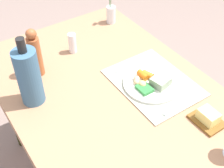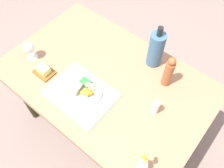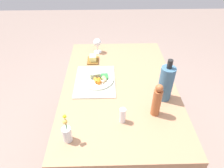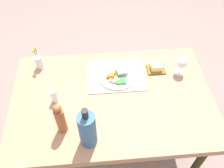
# 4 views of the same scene
# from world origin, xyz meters

# --- Properties ---
(dining_table) EXTENTS (1.35, 0.88, 0.75)m
(dining_table) POSITION_xyz_m (0.00, 0.00, 0.69)
(dining_table) COLOR #AA7957
(dining_table) RESTS_ON ground_plane
(placemat) EXTENTS (0.41, 0.32, 0.01)m
(placemat) POSITION_xyz_m (-0.04, -0.19, 0.76)
(placemat) COLOR #9CA08C
(placemat) RESTS_ON dining_table
(dinner_plate) EXTENTS (0.26, 0.26, 0.05)m
(dinner_plate) POSITION_xyz_m (-0.05, -0.17, 0.77)
(dinner_plate) COLOR white
(dinner_plate) RESTS_ON placemat
(fork) EXTENTS (0.03, 0.17, 0.00)m
(fork) POSITION_xyz_m (-0.22, -0.18, 0.76)
(fork) COLOR silver
(fork) RESTS_ON placemat
(knife) EXTENTS (0.02, 0.19, 0.00)m
(knife) POSITION_xyz_m (0.11, -0.18, 0.76)
(knife) COLOR silver
(knife) RESTS_ON placemat
(flower_vase) EXTENTS (0.05, 0.05, 0.20)m
(flower_vase) POSITION_xyz_m (0.51, -0.32, 0.82)
(flower_vase) COLOR silver
(flower_vase) RESTS_ON dining_table
(cooler_bottle) EXTENTS (0.10, 0.10, 0.32)m
(cooler_bottle) POSITION_xyz_m (0.16, 0.31, 0.89)
(cooler_bottle) COLOR #3D6584
(cooler_bottle) RESTS_ON dining_table
(pepper_mill) EXTENTS (0.06, 0.06, 0.24)m
(pepper_mill) POSITION_xyz_m (0.32, 0.22, 0.87)
(pepper_mill) COLOR #A4562E
(pepper_mill) RESTS_ON dining_table
(butter_dish) EXTENTS (0.13, 0.10, 0.06)m
(butter_dish) POSITION_xyz_m (-0.34, -0.22, 0.78)
(butter_dish) COLOR brown
(butter_dish) RESTS_ON dining_table
(salt_shaker) EXTENTS (0.04, 0.04, 0.11)m
(salt_shaker) POSITION_xyz_m (0.38, 0.00, 0.81)
(salt_shaker) COLOR white
(salt_shaker) RESTS_ON dining_table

